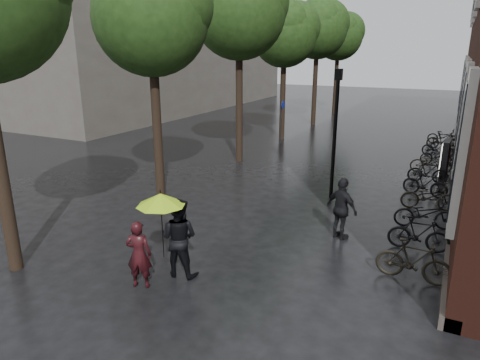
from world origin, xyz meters
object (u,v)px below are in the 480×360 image
Objects in this scene: person_black at (179,238)px; ad_lightbox at (445,160)px; lamp_post at (336,122)px; pedestrian_walking at (342,209)px; person_burgundy at (139,254)px; parked_bicycles at (433,172)px.

person_black is 1.15× the size of ad_lightbox.
lamp_post is at bearing -111.24° from person_black.
lamp_post is at bearing -42.90° from pedestrian_walking.
ad_lightbox is 0.36× the size of lamp_post.
ad_lightbox is 5.89m from lamp_post.
person_burgundy is at bearing -105.63° from lamp_post.
pedestrian_walking is 8.00m from ad_lightbox.
ad_lightbox is at bearing 50.43° from lamp_post.
person_black is 7.55m from lamp_post.
parked_bicycles is (2.01, 6.84, -0.42)m from pedestrian_walking.
lamp_post is (2.23, 7.97, 1.97)m from person_burgundy.
lamp_post is (-3.54, -4.29, 1.93)m from ad_lightbox.
person_black is 4.76m from pedestrian_walking.
person_black reaches higher than person_burgundy.
person_black reaches higher than pedestrian_walking.
ad_lightbox is (5.28, 11.40, -0.12)m from person_black.
person_burgundy is 5.73m from pedestrian_walking.
pedestrian_walking is at bearing -106.39° from parked_bicycles.
pedestrian_walking reaches higher than ad_lightbox.
person_burgundy is 0.96× the size of ad_lightbox.
parked_bicycles is 0.95m from ad_lightbox.
ad_lightbox reaches higher than parked_bicycles.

